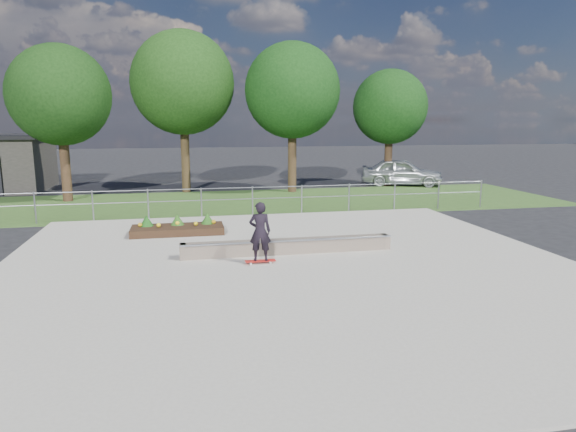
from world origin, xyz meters
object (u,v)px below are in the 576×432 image
Objects in this scene: skateboarder at (260,232)px; grind_ledge at (288,246)px; parked_car at (402,172)px; planter_bed at (178,228)px.

grind_ledge is at bearing 43.59° from skateboarder.
parked_car is at bearing 54.67° from skateboarder.
planter_bed is at bearing 117.25° from skateboarder.
parked_car reaches higher than grind_ledge.
skateboarder is (-0.92, -0.88, 0.65)m from grind_ledge.
planter_bed is 16.65m from parked_car.
grind_ledge is at bearing -46.96° from planter_bed.
planter_bed is at bearing 152.40° from parked_car.
parked_car is (12.71, 10.74, 0.54)m from planter_bed.
skateboarder is 18.27m from parked_car.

